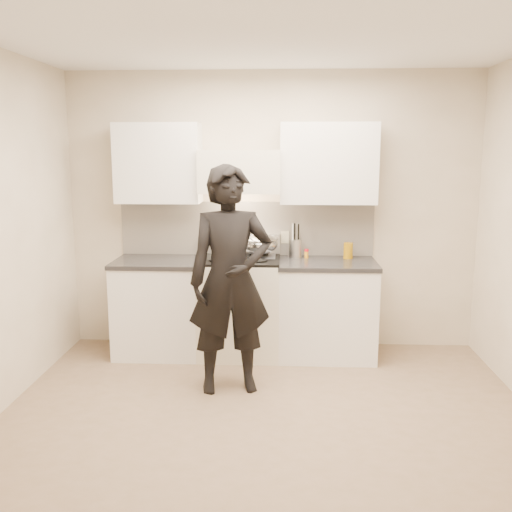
{
  "coord_description": "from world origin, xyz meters",
  "views": [
    {
      "loc": [
        0.11,
        -3.85,
        1.95
      ],
      "look_at": [
        -0.12,
        1.05,
        1.03
      ],
      "focal_mm": 40.0,
      "sensor_mm": 36.0,
      "label": 1
    }
  ],
  "objects_px": {
    "stove": "(240,306)",
    "utensil_crock": "(295,247)",
    "counter_right": "(326,308)",
    "person": "(230,280)",
    "wok": "(258,243)"
  },
  "relations": [
    {
      "from": "stove",
      "to": "person",
      "type": "relative_size",
      "value": 0.52
    },
    {
      "from": "counter_right",
      "to": "utensil_crock",
      "type": "height_order",
      "value": "utensil_crock"
    },
    {
      "from": "stove",
      "to": "wok",
      "type": "height_order",
      "value": "wok"
    },
    {
      "from": "wok",
      "to": "person",
      "type": "relative_size",
      "value": 0.27
    },
    {
      "from": "counter_right",
      "to": "person",
      "type": "bearing_deg",
      "value": -134.98
    },
    {
      "from": "person",
      "to": "counter_right",
      "type": "bearing_deg",
      "value": 32.84
    },
    {
      "from": "wok",
      "to": "utensil_crock",
      "type": "xyz_separation_m",
      "value": [
        0.37,
        0.09,
        -0.05
      ]
    },
    {
      "from": "stove",
      "to": "wok",
      "type": "xyz_separation_m",
      "value": [
        0.17,
        0.11,
        0.59
      ]
    },
    {
      "from": "stove",
      "to": "wok",
      "type": "distance_m",
      "value": 0.63
    },
    {
      "from": "wok",
      "to": "person",
      "type": "height_order",
      "value": "person"
    },
    {
      "from": "wok",
      "to": "person",
      "type": "bearing_deg",
      "value": -100.49
    },
    {
      "from": "counter_right",
      "to": "utensil_crock",
      "type": "relative_size",
      "value": 2.78
    },
    {
      "from": "counter_right",
      "to": "utensil_crock",
      "type": "distance_m",
      "value": 0.66
    },
    {
      "from": "utensil_crock",
      "to": "wok",
      "type": "bearing_deg",
      "value": -166.7
    },
    {
      "from": "stove",
      "to": "utensil_crock",
      "type": "xyz_separation_m",
      "value": [
        0.53,
        0.19,
        0.55
      ]
    }
  ]
}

